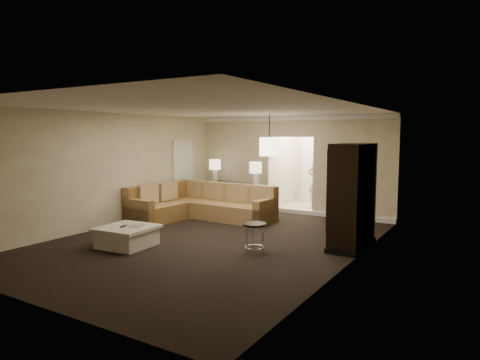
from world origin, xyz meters
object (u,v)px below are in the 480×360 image
Objects in this scene: console_table at (234,195)px; person at (317,179)px; drink_table at (254,232)px; coffee_table at (127,236)px; armoire at (352,198)px; sectional_sofa at (200,205)px.

console_table is 1.22× the size of person.
console_table is 3.99× the size of drink_table.
drink_table is at bearing 21.60° from coffee_table.
drink_table is 0.31× the size of person.
armoire is at bearing -12.32° from console_table.
coffee_table is 0.53× the size of armoire.
coffee_table is 6.48m from person.
sectional_sofa is 1.35m from console_table.
console_table is at bearing 92.58° from coffee_table.
console_table is at bearing 40.94° from person.
drink_table is at bearing -38.07° from console_table.
coffee_table is at bearing -72.76° from console_table.
armoire is at bearing 30.77° from coffee_table.
person reaches higher than sectional_sofa.
drink_table is 5.35m from person.
person is (2.12, 3.15, 0.55)m from sectional_sofa.
sectional_sofa is 1.58× the size of armoire.
console_table reaches higher than drink_table.
console_table is (0.27, 1.32, 0.13)m from sectional_sofa.
armoire reaches higher than person.
sectional_sofa is at bearing -86.70° from console_table.
sectional_sofa reaches higher than drink_table.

